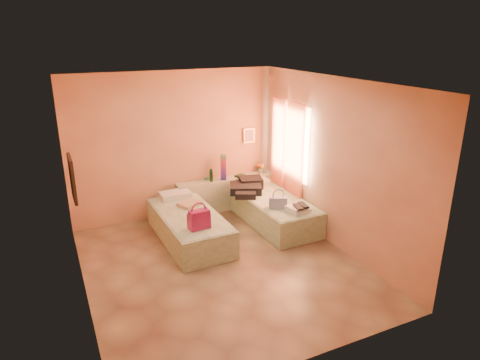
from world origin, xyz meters
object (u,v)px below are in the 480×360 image
object	(u,v)px
bed_left	(189,227)
flower_vase	(260,167)
headboard_ledge	(226,193)
bed_right	(274,211)
green_book	(240,176)
water_bottle	(211,176)
blue_handbag	(278,202)
magenta_handbag	(199,219)
towel_stack	(298,209)

from	to	relation	value
bed_left	flower_vase	size ratio (longest dim) A/B	8.19
headboard_ledge	bed_right	distance (m)	1.18
green_book	flower_vase	xyz separation A→B (m)	(0.48, 0.04, 0.11)
water_bottle	headboard_ledge	bearing A→B (deg)	10.58
flower_vase	bed_right	bearing A→B (deg)	-104.11
bed_right	blue_handbag	size ratio (longest dim) A/B	6.46
bed_left	flower_vase	distance (m)	2.27
green_book	bed_left	bearing A→B (deg)	-166.58
flower_vase	magenta_handbag	distance (m)	2.59
blue_handbag	towel_stack	distance (m)	0.38
towel_stack	bed_right	bearing A→B (deg)	96.12
water_bottle	flower_vase	bearing A→B (deg)	3.77
flower_vase	blue_handbag	distance (m)	1.55
bed_left	blue_handbag	xyz separation A→B (m)	(1.51, -0.42, 0.35)
bed_left	green_book	distance (m)	1.83
towel_stack	blue_handbag	bearing A→B (deg)	127.83
bed_left	flower_vase	bearing A→B (deg)	27.69
headboard_ledge	bed_left	bearing A→B (deg)	-137.44
green_book	blue_handbag	distance (m)	1.44
bed_right	magenta_handbag	xyz separation A→B (m)	(-1.70, -0.61, 0.41)
bed_right	green_book	distance (m)	1.13
flower_vase	blue_handbag	bearing A→B (deg)	-105.97
bed_left	flower_vase	xyz separation A→B (m)	(1.94, 1.06, 0.52)
water_bottle	green_book	distance (m)	0.66
bed_left	blue_handbag	distance (m)	1.61
water_bottle	magenta_handbag	xyz separation A→B (m)	(-0.84, -1.60, -0.12)
headboard_ledge	flower_vase	world-z (taller)	flower_vase
headboard_ledge	blue_handbag	bearing A→B (deg)	-75.89
headboard_ledge	flower_vase	size ratio (longest dim) A/B	8.40
headboard_ledge	towel_stack	xyz separation A→B (m)	(0.60, -1.77, 0.23)
green_book	towel_stack	distance (m)	1.77
bed_right	blue_handbag	distance (m)	0.57
bed_left	water_bottle	distance (m)	1.38
headboard_ledge	bed_left	size ratio (longest dim) A/B	1.02
water_bottle	blue_handbag	size ratio (longest dim) A/B	0.79
headboard_ledge	green_book	size ratio (longest dim) A/B	10.27
bed_left	magenta_handbag	xyz separation A→B (m)	(-0.04, -0.61, 0.41)
bed_right	magenta_handbag	world-z (taller)	magenta_handbag
bed_left	green_book	world-z (taller)	green_book
bed_left	bed_right	xyz separation A→B (m)	(1.67, 0.00, 0.00)
green_book	magenta_handbag	bearing A→B (deg)	-154.03
green_book	flower_vase	bearing A→B (deg)	-17.17
headboard_ledge	bed_right	size ratio (longest dim) A/B	1.02
magenta_handbag	green_book	bearing A→B (deg)	42.30
blue_handbag	bed_right	bearing A→B (deg)	92.08
flower_vase	towel_stack	size ratio (longest dim) A/B	0.70
magenta_handbag	towel_stack	bearing A→B (deg)	-8.68
magenta_handbag	blue_handbag	xyz separation A→B (m)	(1.55, 0.20, -0.06)
bed_right	magenta_handbag	size ratio (longest dim) A/B	6.00
water_bottle	bed_left	bearing A→B (deg)	-129.16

